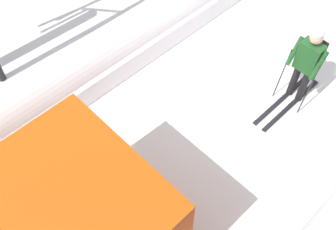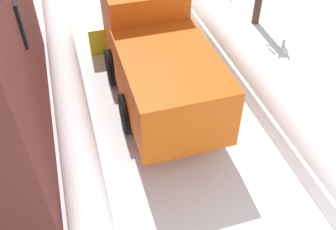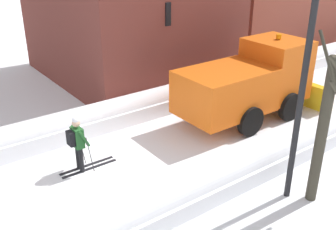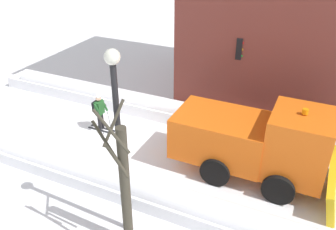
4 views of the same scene
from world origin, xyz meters
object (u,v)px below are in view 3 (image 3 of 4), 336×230
Objects in this scene: plow_truck at (251,82)px; street_lamp at (305,70)px; traffic_light_pole at (166,34)px; bare_tree_near at (323,128)px; skier at (78,141)px.

plow_truck is 5.63m from street_lamp.
plow_truck is at bearing 145.20° from street_lamp.
bare_tree_near is at bearing -6.20° from traffic_light_pole.
plow_truck is at bearing 151.65° from bare_tree_near.
bare_tree_near is (4.77, -2.58, 0.70)m from plow_truck.
street_lamp is at bearing -9.62° from traffic_light_pole.
traffic_light_pole is (-3.12, -1.72, 1.48)m from plow_truck.
plow_truck is 1.03× the size of street_lamp.
bare_tree_near is at bearing -28.35° from plow_truck.
plow_truck reaches higher than skier.
street_lamp reaches higher than plow_truck.
traffic_light_pole is at bearing 118.00° from skier.
skier is 0.43× the size of traffic_light_pole.
bare_tree_near is at bearing 38.33° from street_lamp.
bare_tree_near is (7.90, -0.86, -0.78)m from traffic_light_pole.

